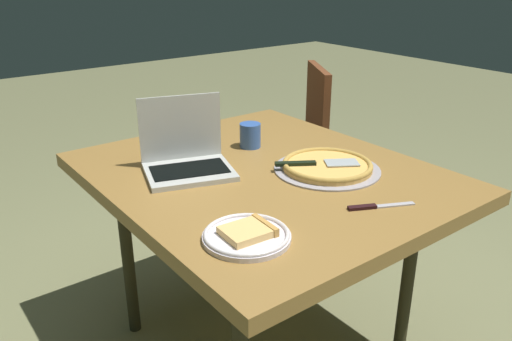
{
  "coord_description": "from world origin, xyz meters",
  "views": [
    {
      "loc": [
        1.31,
        -1.04,
        1.43
      ],
      "look_at": [
        0.05,
        -0.07,
        0.78
      ],
      "focal_mm": 36.09,
      "sensor_mm": 36.0,
      "label": 1
    }
  ],
  "objects_px": {
    "pizza_plate": "(247,235)",
    "table_knife": "(375,206)",
    "dining_table": "(264,186)",
    "drink_cup": "(250,135)",
    "laptop": "(186,156)",
    "pizza_tray": "(327,166)",
    "chair_near": "(295,142)"
  },
  "relations": [
    {
      "from": "dining_table",
      "to": "pizza_tray",
      "type": "xyz_separation_m",
      "value": [
        0.13,
        0.18,
        0.07
      ]
    },
    {
      "from": "table_knife",
      "to": "chair_near",
      "type": "bearing_deg",
      "value": 149.16
    },
    {
      "from": "table_knife",
      "to": "chair_near",
      "type": "relative_size",
      "value": 0.21
    },
    {
      "from": "dining_table",
      "to": "drink_cup",
      "type": "relative_size",
      "value": 12.89
    },
    {
      "from": "laptop",
      "to": "pizza_tray",
      "type": "relative_size",
      "value": 0.95
    },
    {
      "from": "laptop",
      "to": "drink_cup",
      "type": "relative_size",
      "value": 3.68
    },
    {
      "from": "laptop",
      "to": "drink_cup",
      "type": "xyz_separation_m",
      "value": [
        -0.06,
        0.33,
        -0.0
      ]
    },
    {
      "from": "dining_table",
      "to": "pizza_plate",
      "type": "xyz_separation_m",
      "value": [
        0.35,
        -0.33,
        0.07
      ]
    },
    {
      "from": "pizza_tray",
      "to": "chair_near",
      "type": "height_order",
      "value": "chair_near"
    },
    {
      "from": "drink_cup",
      "to": "laptop",
      "type": "bearing_deg",
      "value": -79.1
    },
    {
      "from": "dining_table",
      "to": "pizza_plate",
      "type": "height_order",
      "value": "pizza_plate"
    },
    {
      "from": "pizza_tray",
      "to": "dining_table",
      "type": "bearing_deg",
      "value": -126.02
    },
    {
      "from": "pizza_tray",
      "to": "drink_cup",
      "type": "height_order",
      "value": "drink_cup"
    },
    {
      "from": "laptop",
      "to": "pizza_tray",
      "type": "bearing_deg",
      "value": 52.76
    },
    {
      "from": "drink_cup",
      "to": "pizza_tray",
      "type": "bearing_deg",
      "value": 10.58
    },
    {
      "from": "pizza_tray",
      "to": "table_knife",
      "type": "height_order",
      "value": "pizza_tray"
    },
    {
      "from": "laptop",
      "to": "pizza_tray",
      "type": "distance_m",
      "value": 0.49
    },
    {
      "from": "table_knife",
      "to": "drink_cup",
      "type": "xyz_separation_m",
      "value": [
        -0.66,
        0.03,
        0.05
      ]
    },
    {
      "from": "dining_table",
      "to": "table_knife",
      "type": "distance_m",
      "value": 0.44
    },
    {
      "from": "drink_cup",
      "to": "chair_near",
      "type": "height_order",
      "value": "chair_near"
    },
    {
      "from": "pizza_plate",
      "to": "pizza_tray",
      "type": "relative_size",
      "value": 0.63
    },
    {
      "from": "laptop",
      "to": "chair_near",
      "type": "height_order",
      "value": "laptop"
    },
    {
      "from": "table_knife",
      "to": "pizza_plate",
      "type": "bearing_deg",
      "value": -100.77
    },
    {
      "from": "laptop",
      "to": "table_knife",
      "type": "height_order",
      "value": "laptop"
    },
    {
      "from": "dining_table",
      "to": "pizza_plate",
      "type": "relative_size",
      "value": 5.23
    },
    {
      "from": "pizza_tray",
      "to": "pizza_plate",
      "type": "bearing_deg",
      "value": -66.69
    },
    {
      "from": "chair_near",
      "to": "pizza_tray",
      "type": "bearing_deg",
      "value": -35.04
    },
    {
      "from": "dining_table",
      "to": "drink_cup",
      "type": "bearing_deg",
      "value": 153.86
    },
    {
      "from": "pizza_plate",
      "to": "table_knife",
      "type": "distance_m",
      "value": 0.42
    },
    {
      "from": "dining_table",
      "to": "table_knife",
      "type": "xyz_separation_m",
      "value": [
        0.43,
        0.08,
        0.06
      ]
    },
    {
      "from": "dining_table",
      "to": "pizza_tray",
      "type": "distance_m",
      "value": 0.23
    },
    {
      "from": "pizza_tray",
      "to": "table_knife",
      "type": "xyz_separation_m",
      "value": [
        0.3,
        -0.1,
        -0.01
      ]
    }
  ]
}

